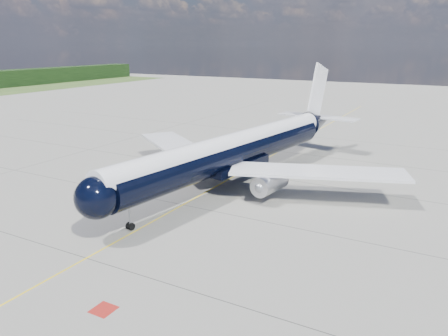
% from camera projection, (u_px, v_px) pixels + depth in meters
% --- Properties ---
extents(ground, '(320.00, 320.00, 0.00)m').
position_uv_depth(ground, '(255.00, 165.00, 67.54)').
color(ground, gray).
rests_on(ground, ground).
extents(taxiway_centerline, '(0.16, 160.00, 0.01)m').
position_uv_depth(taxiway_centerline, '(241.00, 173.00, 63.33)').
color(taxiway_centerline, yellow).
rests_on(taxiway_centerline, ground).
extents(red_marking, '(1.60, 1.60, 0.01)m').
position_uv_depth(red_marking, '(104.00, 310.00, 30.69)').
color(red_marking, maroon).
rests_on(red_marking, ground).
extents(main_airliner, '(42.57, 52.22, 15.11)m').
position_uv_depth(main_airliner, '(239.00, 149.00, 57.33)').
color(main_airliner, black).
rests_on(main_airliner, ground).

